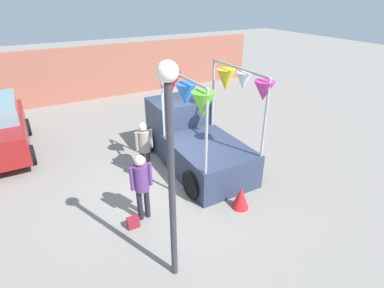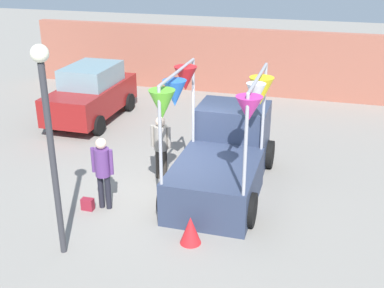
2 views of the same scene
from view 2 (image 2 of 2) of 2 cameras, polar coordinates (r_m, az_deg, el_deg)
The scene contains 9 objects.
ground_plane at distance 11.97m, azimuth -1.56°, elevation -5.57°, with size 60.00×60.00×0.00m, color gray.
vendor_truck at distance 11.89m, azimuth 3.84°, elevation -0.94°, with size 2.44×4.11×3.15m.
parked_car at distance 16.83m, azimuth -11.83°, elevation 5.93°, with size 1.88×4.00×1.88m.
person_customer at distance 10.96m, azimuth -10.55°, elevation -2.64°, with size 0.53×0.34×1.73m.
person_vendor at distance 12.19m, azimuth -3.72°, elevation 0.26°, with size 0.53×0.34×1.69m.
handbag at distance 11.36m, azimuth -12.26°, elevation -6.98°, with size 0.28×0.16×0.28m, color maroon.
street_lamp at distance 8.92m, azimuth -16.64°, elevation 2.11°, with size 0.32×0.32×4.13m.
brick_boundary_wall at distance 19.53m, azimuth 6.19°, elevation 9.65°, with size 18.00×0.36×2.60m, color #9E5947.
folded_kite_bundle_crimson at distance 9.89m, azimuth -0.18°, elevation -10.17°, with size 0.44×0.44×0.60m, color red.
Camera 2 is at (3.21, -10.04, 5.67)m, focal length 45.00 mm.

